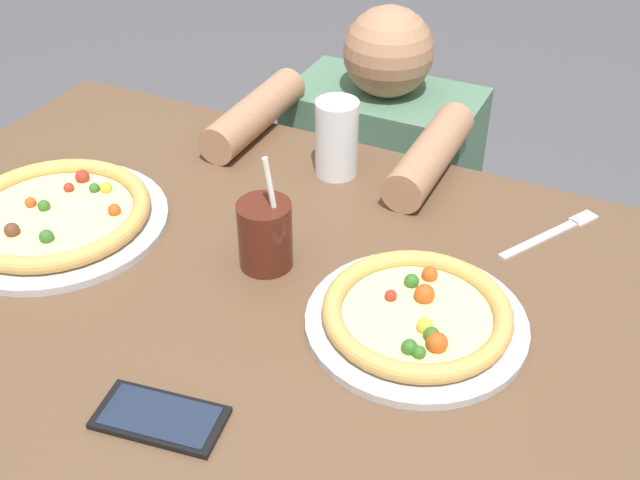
# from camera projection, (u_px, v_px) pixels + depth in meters

# --- Properties ---
(dining_table) EXTENTS (1.27, 0.86, 0.75)m
(dining_table) POSITION_uv_depth(u_px,v_px,m) (247.00, 335.00, 1.17)
(dining_table) COLOR brown
(dining_table) RESTS_ON ground
(pizza_near) EXTENTS (0.35, 0.35, 0.04)m
(pizza_near) POSITION_uv_depth(u_px,v_px,m) (55.00, 216.00, 1.20)
(pizza_near) COLOR #B7B7BC
(pizza_near) RESTS_ON dining_table
(pizza_far) EXTENTS (0.30, 0.30, 0.04)m
(pizza_far) POSITION_uv_depth(u_px,v_px,m) (417.00, 316.00, 1.02)
(pizza_far) COLOR #B7B7BC
(pizza_far) RESTS_ON dining_table
(drink_cup_colored) EXTENTS (0.08, 0.08, 0.18)m
(drink_cup_colored) POSITION_uv_depth(u_px,v_px,m) (265.00, 234.00, 1.10)
(drink_cup_colored) COLOR #4C1E14
(drink_cup_colored) RESTS_ON dining_table
(water_cup_clear) EXTENTS (0.07, 0.07, 0.13)m
(water_cup_clear) POSITION_uv_depth(u_px,v_px,m) (336.00, 137.00, 1.30)
(water_cup_clear) COLOR silver
(water_cup_clear) RESTS_ON dining_table
(fork) EXTENTS (0.12, 0.18, 0.00)m
(fork) POSITION_uv_depth(u_px,v_px,m) (554.00, 233.00, 1.19)
(fork) COLOR silver
(fork) RESTS_ON dining_table
(cell_phone) EXTENTS (0.16, 0.10, 0.01)m
(cell_phone) POSITION_uv_depth(u_px,v_px,m) (160.00, 418.00, 0.90)
(cell_phone) COLOR black
(cell_phone) RESTS_ON dining_table
(diner_seated) EXTENTS (0.41, 0.52, 0.94)m
(diner_seated) POSITION_uv_depth(u_px,v_px,m) (377.00, 232.00, 1.75)
(diner_seated) COLOR #333847
(diner_seated) RESTS_ON ground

